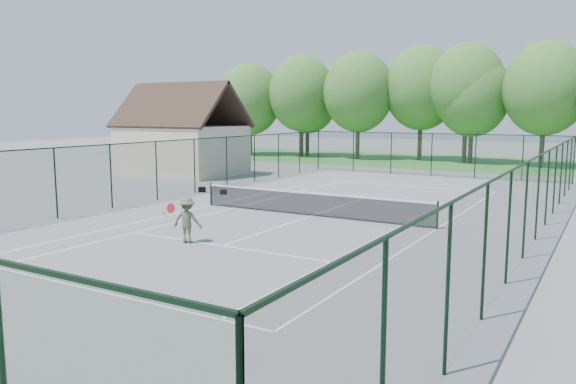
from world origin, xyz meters
name	(u,v)px	position (x,y,z in m)	size (l,w,h in m)	color
ground	(311,216)	(0.00, 0.00, 0.00)	(140.00, 140.00, 0.00)	gray
grass_far	(470,163)	(0.00, 30.00, 0.01)	(80.00, 16.00, 0.01)	#408838
court_lines	(311,216)	(0.00, 0.00, 0.00)	(11.05, 23.85, 0.01)	white
tennis_net	(311,203)	(0.00, 0.00, 0.58)	(11.08, 0.08, 1.10)	black
fence_enclosure	(311,180)	(0.00, 0.00, 1.56)	(18.05, 36.05, 3.02)	#193D21
utility_building	(182,131)	(-16.00, 10.00, 3.12)	(8.60, 6.27, 6.63)	beige
tree_line_far	(473,95)	(0.00, 30.00, 5.99)	(39.40, 6.40, 9.70)	#453225
sports_bag_a	(202,190)	(-8.77, 3.33, 0.15)	(0.37, 0.22, 0.30)	black
sports_bag_b	(223,192)	(-7.23, 3.28, 0.13)	(0.34, 0.21, 0.26)	black
tennis_player	(187,220)	(-1.31, -6.62, 0.80)	(1.91, 0.90, 1.59)	#5A5C43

